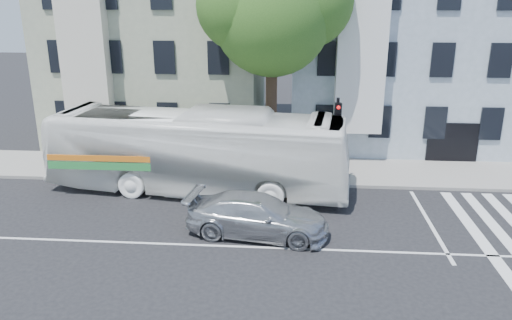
# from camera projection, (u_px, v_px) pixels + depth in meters

# --- Properties ---
(ground) EXTENTS (120.00, 120.00, 0.00)m
(ground) POSITION_uv_depth(u_px,v_px,m) (259.00, 247.00, 17.56)
(ground) COLOR black
(ground) RESTS_ON ground
(sidewalk_far) EXTENTS (80.00, 4.00, 0.15)m
(sidewalk_far) POSITION_uv_depth(u_px,v_px,m) (270.00, 170.00, 25.10)
(sidewalk_far) COLOR gray
(sidewalk_far) RESTS_ON ground
(building_left) EXTENTS (12.00, 10.00, 11.00)m
(building_left) POSITION_uv_depth(u_px,v_px,m) (163.00, 46.00, 30.53)
(building_left) COLOR #959D84
(building_left) RESTS_ON ground
(building_right) EXTENTS (12.00, 10.00, 11.00)m
(building_right) POSITION_uv_depth(u_px,v_px,m) (395.00, 48.00, 29.52)
(building_right) COLOR #91A3AC
(building_right) RESTS_ON ground
(street_tree) EXTENTS (7.30, 5.90, 11.10)m
(street_tree) POSITION_uv_depth(u_px,v_px,m) (274.00, 9.00, 23.36)
(street_tree) COLOR #2D2116
(street_tree) RESTS_ON ground
(bus) EXTENTS (4.72, 13.72, 3.74)m
(bus) POSITION_uv_depth(u_px,v_px,m) (197.00, 151.00, 22.11)
(bus) COLOR white
(bus) RESTS_ON ground
(sedan) EXTENTS (2.83, 5.48, 1.52)m
(sedan) POSITION_uv_depth(u_px,v_px,m) (257.00, 215.00, 18.30)
(sedan) COLOR #B7BABF
(sedan) RESTS_ON ground
(hedge) EXTENTS (8.50, 0.86, 0.70)m
(hedge) POSITION_uv_depth(u_px,v_px,m) (216.00, 169.00, 23.98)
(hedge) COLOR #26551B
(hedge) RESTS_ON sidewalk_far
(traffic_signal) EXTENTS (0.44, 0.53, 4.19)m
(traffic_signal) POSITION_uv_depth(u_px,v_px,m) (337.00, 131.00, 22.11)
(traffic_signal) COLOR black
(traffic_signal) RESTS_ON ground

